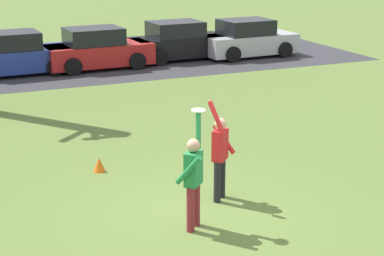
# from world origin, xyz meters

# --- Properties ---
(ground_plane) EXTENTS (120.00, 120.00, 0.00)m
(ground_plane) POSITION_xyz_m (0.00, 0.00, 0.00)
(ground_plane) COLOR olive
(person_catcher) EXTENTS (0.55, 0.56, 2.08)m
(person_catcher) POSITION_xyz_m (-0.36, -0.45, 0.98)
(person_catcher) COLOR maroon
(person_catcher) RESTS_ON ground_plane
(person_defender) EXTENTS (0.65, 0.66, 2.05)m
(person_defender) POSITION_xyz_m (0.61, 0.51, 0.98)
(person_defender) COLOR black
(person_defender) RESTS_ON ground_plane
(frisbee_disc) EXTENTS (0.24, 0.24, 0.02)m
(frisbee_disc) POSITION_xyz_m (-0.20, -0.29, 2.09)
(frisbee_disc) COLOR white
(frisbee_disc) RESTS_ON person_catcher
(parked_car_blue) EXTENTS (4.19, 2.21, 1.59)m
(parked_car_blue) POSITION_xyz_m (-1.41, 14.04, 0.73)
(parked_car_blue) COLOR #233893
(parked_car_blue) RESTS_ON ground_plane
(parked_car_red) EXTENTS (4.19, 2.21, 1.59)m
(parked_car_red) POSITION_xyz_m (1.73, 13.93, 0.73)
(parked_car_red) COLOR red
(parked_car_red) RESTS_ON ground_plane
(parked_car_black) EXTENTS (4.19, 2.21, 1.59)m
(parked_car_black) POSITION_xyz_m (5.34, 14.46, 0.73)
(parked_car_black) COLOR black
(parked_car_black) RESTS_ON ground_plane
(parked_car_silver) EXTENTS (4.19, 2.21, 1.59)m
(parked_car_silver) POSITION_xyz_m (8.33, 13.89, 0.73)
(parked_car_silver) COLOR #BCBCC1
(parked_car_silver) RESTS_ON ground_plane
(parking_strip) EXTENTS (22.27, 6.40, 0.01)m
(parking_strip) POSITION_xyz_m (1.96, 14.23, 0.00)
(parking_strip) COLOR #38383D
(parking_strip) RESTS_ON ground_plane
(field_cone_orange) EXTENTS (0.26, 0.26, 0.32)m
(field_cone_orange) POSITION_xyz_m (-1.15, 2.92, 0.16)
(field_cone_orange) COLOR orange
(field_cone_orange) RESTS_ON ground_plane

